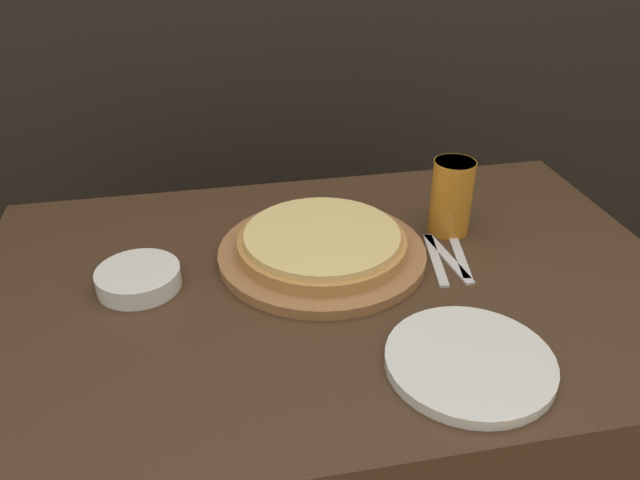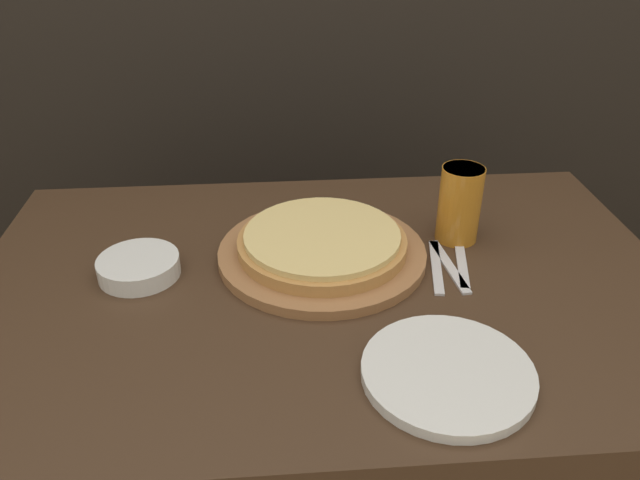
% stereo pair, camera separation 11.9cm
% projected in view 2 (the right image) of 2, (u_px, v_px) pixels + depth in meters
% --- Properties ---
extents(dining_table, '(1.31, 0.86, 0.72)m').
position_uv_depth(dining_table, '(325.00, 418.00, 1.33)').
color(dining_table, '#3D2819').
rests_on(dining_table, ground_plane).
extents(pizza_on_board, '(0.40, 0.40, 0.06)m').
position_uv_depth(pizza_on_board, '(320.00, 247.00, 1.20)').
color(pizza_on_board, '#99663D').
rests_on(pizza_on_board, dining_table).
extents(beer_glass, '(0.08, 0.08, 0.16)m').
position_uv_depth(beer_glass, '(460.00, 201.00, 1.24)').
color(beer_glass, '#B7701E').
rests_on(beer_glass, dining_table).
extents(dinner_plate, '(0.26, 0.26, 0.02)m').
position_uv_depth(dinner_plate, '(448.00, 373.00, 0.92)').
color(dinner_plate, silver).
rests_on(dinner_plate, dining_table).
extents(side_bowl, '(0.15, 0.15, 0.04)m').
position_uv_depth(side_bowl, '(139.00, 267.00, 1.15)').
color(side_bowl, silver).
rests_on(side_bowl, dining_table).
extents(fork, '(0.05, 0.18, 0.00)m').
position_uv_depth(fork, '(436.00, 267.00, 1.18)').
color(fork, silver).
rests_on(fork, dining_table).
extents(dinner_knife, '(0.04, 0.19, 0.00)m').
position_uv_depth(dinner_knife, '(449.00, 266.00, 1.18)').
color(dinner_knife, silver).
rests_on(dinner_knife, dining_table).
extents(spoon, '(0.05, 0.16, 0.00)m').
position_uv_depth(spoon, '(462.00, 266.00, 1.19)').
color(spoon, silver).
rests_on(spoon, dining_table).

